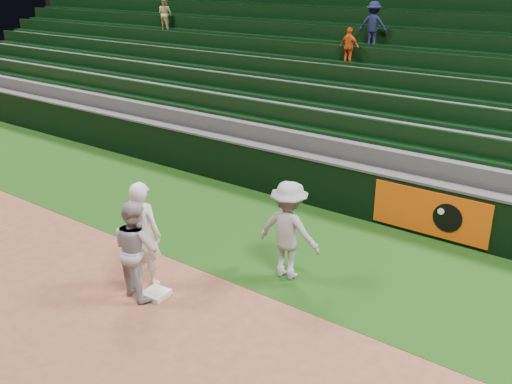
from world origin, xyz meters
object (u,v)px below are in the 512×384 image
baserunner (136,249)px  first_baseman (143,234)px  first_base (156,294)px  base_coach (289,230)px

baserunner → first_baseman: bearing=-49.4°
first_base → baserunner: 0.93m
first_base → first_baseman: (-0.50, 0.22, 0.97)m
first_base → baserunner: (-0.30, -0.13, 0.87)m
first_base → base_coach: (1.50, 2.05, 0.93)m
first_base → base_coach: size_ratio=0.22×
first_base → baserunner: bearing=-157.1°
first_baseman → base_coach: first_baseman is taller
baserunner → base_coach: 2.83m
baserunner → base_coach: base_coach is taller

